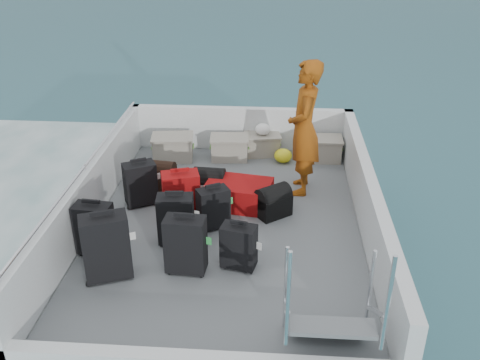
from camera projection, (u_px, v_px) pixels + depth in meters
The scene contains 23 objects.
ground at pixel (227, 264), 7.01m from camera, with size 160.00×160.00×0.00m, color #163F4E.
ferry_hull at pixel (227, 245), 6.88m from camera, with size 3.60×5.00×0.60m, color silver.
deck at pixel (226, 225), 6.74m from camera, with size 3.30×4.70×0.02m, color slate.
deck_fittings at pixel (253, 213), 6.26m from camera, with size 3.60×5.00×0.90m.
suitcase_0 at pixel (106, 248), 5.60m from camera, with size 0.49×0.28×0.75m, color black.
suitcase_1 at pixel (95, 229), 6.04m from camera, with size 0.42×0.24×0.63m, color black.
suitcase_2 at pixel (140, 184), 7.07m from camera, with size 0.41×0.25×0.60m, color black.
suitcase_3 at pixel (186, 245), 5.72m from camera, with size 0.43×0.25×0.66m, color black.
suitcase_4 at pixel (176, 220), 6.23m from camera, with size 0.42×0.25×0.62m, color black.
suitcase_5 at pixel (181, 196), 6.73m from camera, with size 0.46×0.27×0.63m, color #960B0C.
suitcase_6 at pixel (239, 247), 5.81m from camera, with size 0.38×0.22×0.53m, color black.
suitcase_7 at pixel (213, 209), 6.54m from camera, with size 0.38×0.22×0.54m, color black.
suitcase_8 at pixel (239, 194), 7.10m from camera, with size 0.56×0.85×0.33m, color #960B0C.
duffel_0 at pixel (156, 177), 7.55m from camera, with size 0.54×0.30×0.32m, color black, non-canonical shape.
duffel_1 at pixel (209, 185), 7.34m from camera, with size 0.42×0.30×0.32m, color black, non-canonical shape.
duffel_2 at pixel (273, 204), 6.87m from camera, with size 0.42×0.30×0.32m, color black, non-canonical shape.
crate_0 at pixel (173, 149), 8.41m from camera, with size 0.60×0.42×0.36m, color gray.
crate_1 at pixel (230, 149), 8.44m from camera, with size 0.56×0.39×0.34m, color gray.
crate_2 at pixel (262, 145), 8.60m from camera, with size 0.52×0.36×0.31m, color gray.
crate_3 at pixel (322, 150), 8.41m from camera, with size 0.56×0.39×0.34m, color gray.
yellow_bag at pixel (283, 156), 8.34m from camera, with size 0.28×0.26×0.22m, color yellow.
white_bag at pixel (263, 131), 8.49m from camera, with size 0.24×0.24×0.18m, color white.
passenger at pixel (304, 128), 7.15m from camera, with size 0.69×0.44×1.86m, color #CD6013.
Camera 1 is at (0.58, -5.73, 4.16)m, focal length 40.00 mm.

